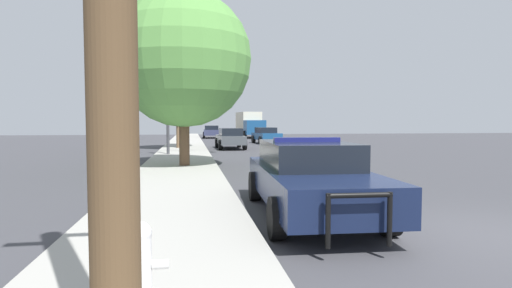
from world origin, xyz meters
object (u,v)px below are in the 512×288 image
object	(u,v)px
car_background_distant	(211,131)
box_truck	(250,124)
traffic_light	(196,89)
car_background_oncoming	(266,135)
car_background_midblock	(230,138)
police_car	(309,176)
fire_hydrant	(140,262)
tree_sidewalk_mid	(178,72)
tree_sidewalk_near	(184,59)

from	to	relation	value
car_background_distant	box_truck	distance (m)	4.63
traffic_light	car_background_oncoming	distance (m)	13.66
traffic_light	car_background_midblock	size ratio (longest dim) A/B	1.11
box_truck	traffic_light	bearing A→B (deg)	71.49
police_car	car_background_oncoming	bearing A→B (deg)	-96.11
police_car	car_background_distant	bearing A→B (deg)	-87.28
fire_hydrant	car_background_oncoming	distance (m)	30.94
police_car	tree_sidewalk_mid	distance (m)	20.43
traffic_light	tree_sidewalk_mid	distance (m)	5.67
car_background_oncoming	box_truck	bearing A→B (deg)	-97.11
car_background_oncoming	car_background_midblock	bearing A→B (deg)	54.24
police_car	car_background_midblock	size ratio (longest dim) A/B	1.19
police_car	car_background_midblock	xyz separation A→B (m)	(0.39, 19.95, -0.01)
traffic_light	tree_sidewalk_near	world-z (taller)	tree_sidewalk_near
police_car	tree_sidewalk_mid	xyz separation A→B (m)	(-3.11, 19.70, 4.40)
police_car	car_background_oncoming	xyz separation A→B (m)	(4.13, 26.21, -0.03)
tree_sidewalk_mid	tree_sidewalk_near	xyz separation A→B (m)	(0.53, -11.29, -0.86)
police_car	box_truck	distance (m)	39.69
car_background_distant	tree_sidewalk_mid	world-z (taller)	tree_sidewalk_mid
police_car	car_background_distant	xyz separation A→B (m)	(0.08, 39.05, 0.00)
car_background_oncoming	tree_sidewalk_near	xyz separation A→B (m)	(-6.70, -17.80, 3.57)
car_background_oncoming	car_background_midblock	distance (m)	7.29
car_background_midblock	tree_sidewalk_mid	world-z (taller)	tree_sidewalk_mid
box_truck	tree_sidewalk_mid	world-z (taller)	tree_sidewalk_mid
police_car	box_truck	bearing A→B (deg)	-93.85
car_background_oncoming	car_background_midblock	world-z (taller)	car_background_midblock
car_background_distant	car_background_midblock	bearing A→B (deg)	-86.87
police_car	tree_sidewalk_mid	world-z (taller)	tree_sidewalk_mid
car_background_oncoming	tree_sidewalk_mid	xyz separation A→B (m)	(-7.24, -6.51, 4.43)
fire_hydrant	traffic_light	bearing A→B (deg)	87.48
car_background_oncoming	tree_sidewalk_mid	distance (m)	10.70
car_background_midblock	police_car	bearing A→B (deg)	-92.32
fire_hydrant	car_background_distant	bearing A→B (deg)	86.16
car_background_midblock	box_truck	xyz separation A→B (m)	(4.23, 19.46, 0.87)
car_background_midblock	fire_hydrant	bearing A→B (deg)	-98.81
car_background_distant	car_background_oncoming	size ratio (longest dim) A/B	1.10
fire_hydrant	box_truck	xyz separation A→B (m)	(7.43, 43.35, 1.06)
traffic_light	car_background_oncoming	size ratio (longest dim) A/B	1.22
fire_hydrant	car_background_oncoming	size ratio (longest dim) A/B	0.20
fire_hydrant	box_truck	distance (m)	43.99
traffic_light	tree_sidewalk_mid	world-z (taller)	tree_sidewalk_mid
traffic_light	box_truck	world-z (taller)	traffic_light
police_car	traffic_light	xyz separation A→B (m)	(-2.00, 14.36, 2.89)
box_truck	police_car	bearing A→B (deg)	79.61
car_background_midblock	tree_sidewalk_near	world-z (taller)	tree_sidewalk_near
fire_hydrant	traffic_light	world-z (taller)	traffic_light
traffic_light	car_background_midblock	distance (m)	6.74
traffic_light	box_truck	size ratio (longest dim) A/B	0.71
traffic_light	car_background_distant	size ratio (longest dim) A/B	1.10
box_truck	tree_sidewalk_mid	xyz separation A→B (m)	(-7.74, -19.70, 3.55)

